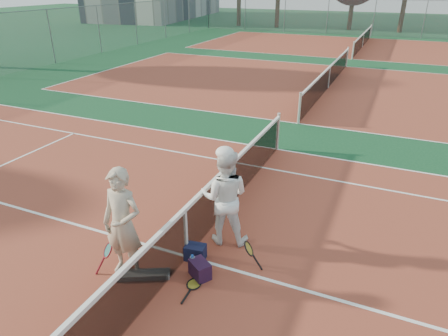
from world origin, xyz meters
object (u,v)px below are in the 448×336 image
(net_main, at_px, (186,233))
(player_a, at_px, (123,224))
(racket_red, at_px, (109,257))
(racket_spare, at_px, (194,284))
(sports_bag_purple, at_px, (200,269))
(racket_black_held, at_px, (249,256))
(player_b, at_px, (225,197))
(sports_bag_navy, at_px, (195,252))
(water_bottle, at_px, (193,264))

(net_main, distance_m, player_a, 1.13)
(racket_red, height_order, racket_spare, racket_red)
(net_main, height_order, sports_bag_purple, net_main)
(player_a, xyz_separation_m, racket_spare, (1.17, 0.16, -0.95))
(racket_black_held, relative_size, sports_bag_purple, 1.46)
(net_main, xyz_separation_m, sports_bag_purple, (0.46, -0.38, -0.36))
(player_b, relative_size, sports_bag_navy, 5.12)
(player_a, relative_size, sports_bag_purple, 5.27)
(player_b, xyz_separation_m, racket_black_held, (0.71, -0.61, -0.66))
(player_a, relative_size, sports_bag_navy, 5.33)
(racket_spare, distance_m, water_bottle, 0.36)
(racket_red, bearing_deg, racket_spare, -44.58)
(racket_spare, height_order, sports_bag_purple, sports_bag_purple)
(racket_red, bearing_deg, net_main, -14.67)
(racket_spare, bearing_deg, water_bottle, 27.72)
(net_main, xyz_separation_m, player_a, (-0.71, -0.76, 0.45))
(player_a, distance_m, racket_red, 0.77)
(racket_black_held, bearing_deg, player_b, -53.41)
(racket_black_held, bearing_deg, sports_bag_navy, -4.34)
(player_b, xyz_separation_m, racket_spare, (0.05, -1.36, -0.91))
(net_main, bearing_deg, racket_black_held, 7.40)
(player_a, height_order, sports_bag_purple, player_a)
(player_a, bearing_deg, net_main, 45.53)
(net_main, bearing_deg, sports_bag_navy, 2.80)
(net_main, xyz_separation_m, racket_black_held, (1.12, 0.15, -0.24))
(net_main, height_order, sports_bag_navy, net_main)
(player_b, bearing_deg, racket_black_held, 123.91)
(player_a, distance_m, player_b, 1.88)
(sports_bag_purple, bearing_deg, sports_bag_navy, 126.90)
(racket_red, distance_m, sports_bag_purple, 1.56)
(racket_red, relative_size, sports_bag_purple, 1.44)
(player_b, distance_m, sports_bag_purple, 1.38)
(net_main, distance_m, sports_bag_navy, 0.40)
(racket_spare, relative_size, sports_bag_purple, 1.64)
(racket_spare, bearing_deg, racket_black_held, -44.93)
(sports_bag_purple, bearing_deg, player_b, 92.41)
(player_b, height_order, water_bottle, player_b)
(player_a, bearing_deg, racket_spare, 6.62)
(racket_red, xyz_separation_m, racket_spare, (1.48, 0.24, -0.25))
(sports_bag_navy, bearing_deg, sports_bag_purple, -53.10)
(sports_bag_purple, bearing_deg, racket_spare, -90.15)
(water_bottle, bearing_deg, racket_spare, -59.13)
(racket_spare, bearing_deg, sports_bag_purple, -3.29)
(racket_red, relative_size, sports_bag_navy, 1.46)
(water_bottle, bearing_deg, sports_bag_navy, 110.04)
(racket_red, bearing_deg, sports_bag_purple, -36.55)
(racket_red, height_order, racket_black_held, racket_black_held)
(net_main, relative_size, racket_black_held, 20.65)
(racket_spare, height_order, water_bottle, water_bottle)
(player_b, xyz_separation_m, water_bottle, (-0.13, -1.06, -0.77))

